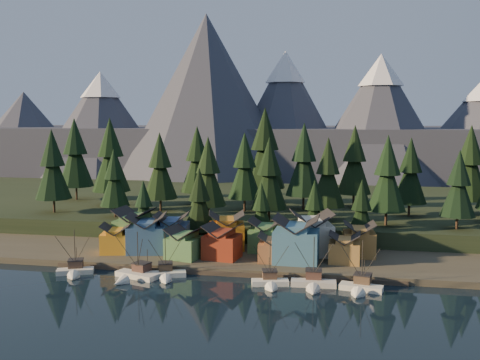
% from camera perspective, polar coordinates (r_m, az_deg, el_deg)
% --- Properties ---
extents(ground, '(500.00, 500.00, 0.00)m').
position_cam_1_polar(ground, '(107.86, -3.58, -12.40)').
color(ground, black).
rests_on(ground, ground).
extents(shore_strip, '(400.00, 50.00, 1.50)m').
position_cam_1_polar(shore_strip, '(145.24, 0.31, -7.10)').
color(shore_strip, '#3E392D').
rests_on(shore_strip, ground).
extents(hillside, '(420.00, 100.00, 6.00)m').
position_cam_1_polar(hillside, '(193.22, 2.97, -3.01)').
color(hillside, black).
rests_on(hillside, ground).
extents(dock, '(80.00, 4.00, 1.00)m').
position_cam_1_polar(dock, '(123.03, -1.68, -9.74)').
color(dock, '#433A30').
rests_on(dock, ground).
extents(mountain_ridge, '(560.00, 190.00, 90.00)m').
position_cam_1_polar(mountain_ridge, '(313.98, 5.25, 4.87)').
color(mountain_ridge, '#454858').
rests_on(mountain_ridge, ground).
extents(boat_0, '(8.83, 9.43, 11.11)m').
position_cam_1_polar(boat_0, '(127.33, -17.24, -8.65)').
color(boat_0, beige).
rests_on(boat_0, ground).
extents(boat_1, '(10.59, 11.04, 11.45)m').
position_cam_1_polar(boat_1, '(120.92, -11.36, -9.35)').
color(boat_1, silver).
rests_on(boat_1, ground).
extents(boat_2, '(9.64, 10.10, 10.75)m').
position_cam_1_polar(boat_2, '(120.60, -7.94, -9.38)').
color(boat_2, white).
rests_on(boat_2, ground).
extents(boat_4, '(8.42, 9.00, 10.62)m').
position_cam_1_polar(boat_4, '(114.02, 3.28, -10.21)').
color(boat_4, white).
rests_on(boat_4, ground).
extents(boat_5, '(9.77, 10.59, 11.64)m').
position_cam_1_polar(boat_5, '(113.98, 7.85, -10.21)').
color(boat_5, beige).
rests_on(boat_5, ground).
extents(boat_6, '(9.32, 9.92, 11.51)m').
position_cam_1_polar(boat_6, '(112.94, 12.74, -10.44)').
color(boat_6, white).
rests_on(boat_6, ground).
extents(house_front_0, '(8.66, 8.36, 7.28)m').
position_cam_1_polar(house_front_0, '(138.47, -13.06, -6.00)').
color(house_front_0, orange).
rests_on(house_front_0, shore_strip).
extents(house_front_1, '(11.03, 10.75, 9.69)m').
position_cam_1_polar(house_front_1, '(137.27, -9.91, -5.50)').
color(house_front_1, '#365880').
rests_on(house_front_1, shore_strip).
extents(house_front_2, '(9.11, 9.16, 7.46)m').
position_cam_1_polar(house_front_2, '(130.46, -5.95, -6.60)').
color(house_front_2, '#467942').
rests_on(house_front_2, shore_strip).
extents(house_front_3, '(9.14, 8.82, 8.23)m').
position_cam_1_polar(house_front_3, '(129.45, -1.93, -6.49)').
color(house_front_3, maroon).
rests_on(house_front_3, shore_strip).
extents(house_front_4, '(6.77, 7.24, 6.52)m').
position_cam_1_polar(house_front_4, '(127.23, 3.45, -7.14)').
color(house_front_4, '#A36339').
rests_on(house_front_4, shore_strip).
extents(house_front_5, '(10.51, 9.60, 10.80)m').
position_cam_1_polar(house_front_5, '(126.49, 6.02, -6.20)').
color(house_front_5, teal).
rests_on(house_front_5, shore_strip).
extents(house_front_6, '(7.38, 7.01, 7.07)m').
position_cam_1_polar(house_front_6, '(128.13, 11.09, -7.02)').
color(house_front_6, '#AA7C3C').
rests_on(house_front_6, shore_strip).
extents(house_back_0, '(9.96, 9.62, 10.18)m').
position_cam_1_polar(house_back_0, '(143.31, -11.13, -4.91)').
color(house_back_0, '#426F3C').
rests_on(house_back_0, shore_strip).
extents(house_back_1, '(9.35, 9.44, 9.29)m').
position_cam_1_polar(house_back_1, '(139.32, -7.27, -5.37)').
color(house_back_1, '#375283').
rests_on(house_back_1, shore_strip).
extents(house_back_2, '(10.57, 10.02, 9.51)m').
position_cam_1_polar(house_back_2, '(138.69, -1.43, -5.32)').
color(house_back_2, orange).
rests_on(house_back_2, shore_strip).
extents(house_back_3, '(8.39, 7.51, 8.35)m').
position_cam_1_polar(house_back_3, '(136.05, 2.77, -5.82)').
color(house_back_3, '#467841').
rests_on(house_back_3, shore_strip).
extents(house_back_4, '(11.81, 11.52, 10.76)m').
position_cam_1_polar(house_back_4, '(133.91, 7.64, -5.52)').
color(house_back_4, beige).
rests_on(house_back_4, shore_strip).
extents(house_back_5, '(7.89, 7.98, 8.41)m').
position_cam_1_polar(house_back_5, '(134.56, 12.59, -6.10)').
color(house_back_5, olive).
rests_on(house_back_5, shore_strip).
extents(tree_hill_0, '(11.18, 11.18, 26.04)m').
position_cam_1_polar(tree_hill_0, '(174.90, -19.36, 1.32)').
color(tree_hill_0, '#332319').
rests_on(tree_hill_0, hillside).
extents(tree_hill_1, '(12.67, 12.67, 29.51)m').
position_cam_1_polar(tree_hill_1, '(183.50, -13.63, 2.33)').
color(tree_hill_1, '#332319').
rests_on(tree_hill_1, hillside).
extents(tree_hill_2, '(8.72, 8.72, 20.32)m').
position_cam_1_polar(tree_hill_2, '(161.70, -13.25, 0.01)').
color(tree_hill_2, '#332319').
rests_on(tree_hill_2, hillside).
extents(tree_hill_3, '(10.71, 10.71, 24.95)m').
position_cam_1_polar(tree_hill_3, '(168.90, -8.52, 1.25)').
color(tree_hill_3, '#332319').
rests_on(tree_hill_3, hillside).
extents(tree_hill_4, '(11.48, 11.48, 26.74)m').
position_cam_1_polar(tree_hill_4, '(180.75, -4.57, 1.95)').
color(tree_hill_4, '#332319').
rests_on(tree_hill_4, hillside).
extents(tree_hill_5, '(10.34, 10.34, 24.09)m').
position_cam_1_polar(tree_hill_5, '(154.28, -3.41, 0.64)').
color(tree_hill_5, '#332319').
rests_on(tree_hill_5, hillside).
extents(tree_hill_6, '(10.70, 10.70, 24.94)m').
position_cam_1_polar(tree_hill_6, '(167.17, 0.50, 1.26)').
color(tree_hill_6, '#332319').
rests_on(tree_hill_6, hillside).
extents(tree_hill_7, '(10.34, 10.34, 24.09)m').
position_cam_1_polar(tree_hill_7, '(148.97, 3.14, 0.43)').
color(tree_hill_7, '#332319').
rests_on(tree_hill_7, hillside).
extents(tree_hill_8, '(11.95, 11.95, 27.83)m').
position_cam_1_polar(tree_hill_8, '(171.80, 6.83, 1.89)').
color(tree_hill_8, '#332319').
rests_on(tree_hill_8, hillside).
extents(tree_hill_9, '(10.26, 10.26, 23.91)m').
position_cam_1_polar(tree_hill_9, '(154.74, 9.36, 0.54)').
color(tree_hill_9, '#332319').
rests_on(tree_hill_9, hillside).
extents(tree_hill_10, '(11.64, 11.64, 27.11)m').
position_cam_1_polar(tree_hill_10, '(179.51, 12.11, 1.86)').
color(tree_hill_10, '#332319').
rests_on(tree_hill_10, hillside).
extents(tree_hill_11, '(10.65, 10.65, 24.82)m').
position_cam_1_polar(tree_hill_11, '(150.22, 15.43, 0.41)').
color(tree_hill_11, '#332319').
rests_on(tree_hill_11, hillside).
extents(tree_hill_12, '(10.12, 10.12, 23.59)m').
position_cam_1_polar(tree_hill_12, '(166.96, 17.71, 0.69)').
color(tree_hill_12, '#332319').
rests_on(tree_hill_12, hillside).
extents(tree_hill_13, '(9.03, 9.03, 21.04)m').
position_cam_1_polar(tree_hill_13, '(151.09, 22.29, -0.60)').
color(tree_hill_13, '#332319').
rests_on(tree_hill_13, hillside).
extents(tree_hill_14, '(11.74, 11.74, 27.35)m').
position_cam_1_polar(tree_hill_14, '(175.79, 23.32, 1.42)').
color(tree_hill_14, '#332319').
rests_on(tree_hill_14, hillside).
extents(tree_hill_15, '(14.18, 14.18, 33.02)m').
position_cam_1_polar(tree_hill_15, '(182.96, 2.67, 3.10)').
color(tree_hill_15, '#332319').
rests_on(tree_hill_15, hillside).
extents(tree_hill_16, '(12.65, 12.65, 29.47)m').
position_cam_1_polar(tree_hill_16, '(200.36, -17.16, 2.56)').
color(tree_hill_16, '#332319').
rests_on(tree_hill_16, hillside).
extents(tree_shore_0, '(7.17, 7.17, 16.70)m').
position_cam_1_polar(tree_shore_0, '(150.71, -10.23, -2.88)').
color(tree_shore_0, '#332319').
rests_on(tree_shore_0, shore_strip).
extents(tree_shore_1, '(8.77, 8.77, 20.43)m').
position_cam_1_polar(tree_shore_1, '(145.50, -4.35, -2.31)').
color(tree_shore_1, '#332319').
rests_on(tree_shore_1, shore_strip).
extents(tree_shore_2, '(7.19, 7.19, 16.74)m').
position_cam_1_polar(tree_shore_2, '(142.44, 2.29, -3.31)').
color(tree_shore_2, '#332319').
rests_on(tree_shore_2, shore_strip).
extents(tree_shore_3, '(7.67, 7.67, 17.86)m').
position_cam_1_polar(tree_shore_3, '(141.03, 7.94, -3.21)').
color(tree_shore_3, '#332319').
rests_on(tree_shore_3, shore_strip).
extents(tree_shore_4, '(7.85, 7.85, 18.29)m').
position_cam_1_polar(tree_shore_4, '(140.97, 12.83, -3.22)').
color(tree_shore_4, '#332319').
rests_on(tree_shore_4, shore_strip).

